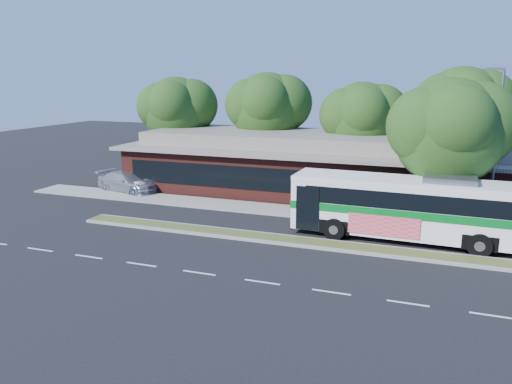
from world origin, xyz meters
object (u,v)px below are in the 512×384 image
lamp_post (495,146)px  sedan (128,182)px  transit_bus (416,204)px  sidewalk_tree (457,130)px

lamp_post → sedan: bearing=175.9°
sedan → transit_bus: bearing=-89.4°
lamp_post → sidewalk_tree: (-2.00, -0.27, 0.84)m
sidewalk_tree → transit_bus: bearing=-123.0°
sedan → sidewalk_tree: 23.61m
sidewalk_tree → lamp_post: bearing=7.8°
transit_bus → sedan: 21.78m
lamp_post → transit_bus: 5.61m
sedan → sidewalk_tree: (22.98, -2.07, 4.98)m
lamp_post → transit_bus: bearing=-141.4°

